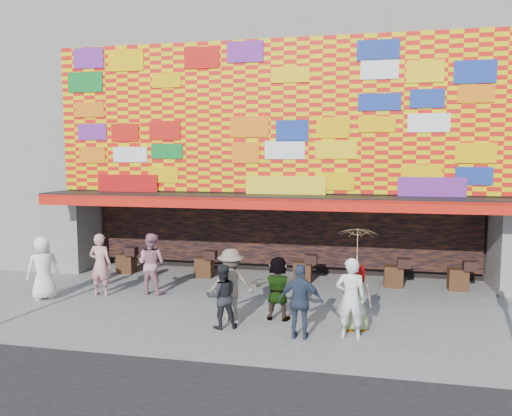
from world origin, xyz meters
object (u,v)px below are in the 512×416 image
at_px(ped_e, 301,301).
at_px(ped_a, 43,268).
at_px(ped_d, 231,284).
at_px(ped_g, 357,297).
at_px(ped_b, 100,264).
at_px(parasol, 358,245).
at_px(ped_h, 351,298).
at_px(ped_c, 222,296).
at_px(ped_f, 278,288).
at_px(ped_i, 151,263).

bearing_deg(ped_e, ped_a, -11.81).
relative_size(ped_a, ped_d, 1.02).
bearing_deg(ped_g, ped_b, -24.99).
bearing_deg(ped_a, ped_d, 129.07).
bearing_deg(parasol, ped_h, -103.23).
bearing_deg(ped_b, ped_e, 157.97).
xyz_separation_m(ped_a, ped_d, (5.99, -0.64, -0.02)).
relative_size(ped_a, parasol, 1.05).
bearing_deg(ped_c, ped_h, 155.27).
height_order(ped_b, ped_g, ped_b).
relative_size(ped_f, parasol, 0.93).
distance_m(ped_c, parasol, 3.59).
bearing_deg(ped_h, ped_i, -25.21).
bearing_deg(ped_h, ped_b, -17.58).
height_order(ped_d, ped_e, ped_d).
xyz_separation_m(ped_g, parasol, (0.00, -0.00, 1.30)).
bearing_deg(ped_e, parasol, -147.43).
distance_m(ped_c, ped_d, 0.71).
bearing_deg(ped_c, ped_f, -167.94).
bearing_deg(ped_g, ped_h, 62.97).
bearing_deg(ped_b, ped_i, -162.05).
relative_size(ped_b, ped_f, 1.14).
bearing_deg(ped_e, ped_b, -20.16).
relative_size(ped_c, ped_f, 0.95).
height_order(ped_g, ped_i, ped_i).
height_order(ped_b, ped_d, ped_b).
height_order(ped_c, ped_e, ped_e).
height_order(ped_a, ped_g, ped_a).
xyz_separation_m(ped_b, ped_h, (7.62, -2.11, 0.00)).
distance_m(ped_a, ped_h, 9.20).
height_order(ped_c, ped_i, ped_i).
relative_size(ped_a, ped_g, 1.15).
bearing_deg(ped_b, ped_c, 153.35).
xyz_separation_m(ped_a, ped_f, (7.21, -0.42, -0.11)).
distance_m(ped_b, ped_f, 5.84).
height_order(ped_e, ped_f, ped_e).
xyz_separation_m(ped_c, ped_i, (-3.01, 2.57, 0.14)).
xyz_separation_m(ped_a, ped_b, (1.47, 0.72, 0.01)).
distance_m(ped_b, ped_i, 1.54).
relative_size(ped_e, ped_i, 0.94).
xyz_separation_m(ped_g, ped_i, (-6.31, 2.06, 0.12)).
distance_m(ped_e, parasol, 1.97).
relative_size(ped_e, ped_f, 1.05).
bearing_deg(ped_g, ped_i, -31.87).
height_order(ped_d, ped_f, ped_d).
bearing_deg(ped_i, ped_c, 147.93).
bearing_deg(ped_e, ped_f, -58.98).
bearing_deg(ped_b, ped_g, 166.83).
bearing_deg(ped_a, ped_g, 130.11).
relative_size(ped_b, ped_c, 1.20).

